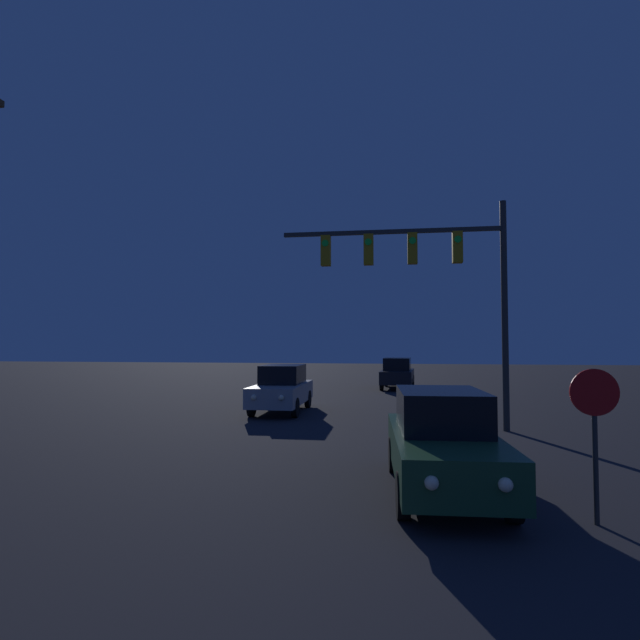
{
  "coord_description": "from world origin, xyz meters",
  "views": [
    {
      "loc": [
        1.71,
        0.7,
        2.45
      ],
      "look_at": [
        0.0,
        12.21,
        2.98
      ],
      "focal_mm": 28.0,
      "sensor_mm": 36.0,
      "label": 1
    }
  ],
  "objects_px": {
    "car_mid": "(282,388)",
    "car_far": "(398,373)",
    "traffic_signal_mast": "(430,269)",
    "car_near": "(442,441)",
    "stop_sign": "(595,417)"
  },
  "relations": [
    {
      "from": "car_far",
      "to": "stop_sign",
      "type": "relative_size",
      "value": 2.06
    },
    {
      "from": "traffic_signal_mast",
      "to": "car_far",
      "type": "bearing_deg",
      "value": 93.95
    },
    {
      "from": "traffic_signal_mast",
      "to": "car_near",
      "type": "bearing_deg",
      "value": -92.51
    },
    {
      "from": "car_mid",
      "to": "traffic_signal_mast",
      "type": "relative_size",
      "value": 0.66
    },
    {
      "from": "car_near",
      "to": "car_mid",
      "type": "relative_size",
      "value": 1.01
    },
    {
      "from": "car_near",
      "to": "stop_sign",
      "type": "height_order",
      "value": "stop_sign"
    },
    {
      "from": "stop_sign",
      "to": "car_far",
      "type": "bearing_deg",
      "value": 97.21
    },
    {
      "from": "car_far",
      "to": "stop_sign",
      "type": "xyz_separation_m",
      "value": [
        2.51,
        -19.86,
        0.62
      ]
    },
    {
      "from": "car_mid",
      "to": "stop_sign",
      "type": "height_order",
      "value": "stop_sign"
    },
    {
      "from": "car_far",
      "to": "stop_sign",
      "type": "bearing_deg",
      "value": -78.73
    },
    {
      "from": "car_near",
      "to": "car_mid",
      "type": "xyz_separation_m",
      "value": [
        -4.75,
        8.98,
        0.0
      ]
    },
    {
      "from": "car_mid",
      "to": "traffic_signal_mast",
      "type": "height_order",
      "value": "traffic_signal_mast"
    },
    {
      "from": "car_near",
      "to": "stop_sign",
      "type": "bearing_deg",
      "value": 144.65
    },
    {
      "from": "car_mid",
      "to": "car_far",
      "type": "distance_m",
      "value": 10.52
    },
    {
      "from": "car_near",
      "to": "car_mid",
      "type": "height_order",
      "value": "same"
    }
  ]
}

